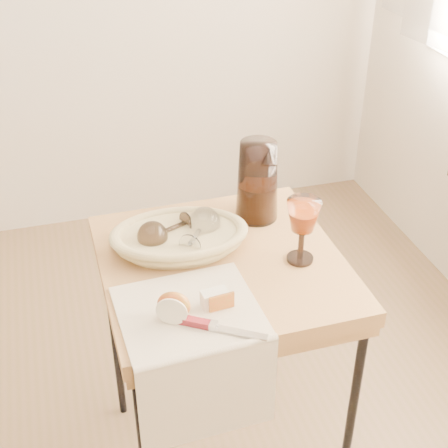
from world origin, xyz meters
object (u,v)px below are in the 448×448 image
object	(u,v)px
goblet_lying_a	(167,230)
pitcher	(257,181)
tea_towel	(189,312)
apple_half	(174,305)
wine_goblet	(302,231)
bread_basket	(179,239)
side_table	(222,369)
table_knife	(217,327)
goblet_lying_b	(198,232)

from	to	relation	value
goblet_lying_a	pitcher	xyz separation A→B (m)	(0.27, 0.08, 0.06)
tea_towel	apple_half	bearing A→B (deg)	-163.43
goblet_lying_a	pitcher	world-z (taller)	pitcher
goblet_lying_a	wine_goblet	size ratio (longest dim) A/B	0.74
bread_basket	side_table	bearing A→B (deg)	-36.08
table_knife	pitcher	bearing A→B (deg)	94.13
goblet_lying_b	wine_goblet	distance (m)	0.26
side_table	table_knife	bearing A→B (deg)	-108.24
tea_towel	goblet_lying_a	size ratio (longest dim) A/B	2.44
apple_half	table_knife	xyz separation A→B (m)	(0.08, -0.06, -0.03)
side_table	goblet_lying_a	xyz separation A→B (m)	(-0.12, 0.09, 0.43)
wine_goblet	goblet_lying_b	bearing A→B (deg)	153.60
goblet_lying_a	bread_basket	bearing A→B (deg)	130.51
tea_towel	goblet_lying_b	size ratio (longest dim) A/B	2.31
side_table	apple_half	world-z (taller)	apple_half
tea_towel	wine_goblet	bearing A→B (deg)	18.23
side_table	goblet_lying_b	bearing A→B (deg)	125.32
tea_towel	table_knife	bearing A→B (deg)	-63.13
side_table	goblet_lying_a	bearing A→B (deg)	141.26
pitcher	table_knife	bearing A→B (deg)	-104.43
side_table	apple_half	xyz separation A→B (m)	(-0.16, -0.19, 0.42)
goblet_lying_a	apple_half	xyz separation A→B (m)	(-0.04, -0.28, -0.01)
goblet_lying_a	side_table	bearing A→B (deg)	118.33
goblet_lying_a	table_knife	xyz separation A→B (m)	(0.03, -0.35, -0.04)
goblet_lying_a	goblet_lying_b	size ratio (longest dim) A/B	0.95
goblet_lying_b	wine_goblet	bearing A→B (deg)	-81.92
pitcher	bread_basket	bearing A→B (deg)	-144.65
goblet_lying_b	pitcher	size ratio (longest dim) A/B	0.51
pitcher	wine_goblet	world-z (taller)	pitcher
apple_half	table_knife	distance (m)	0.11
wine_goblet	table_knife	distance (m)	0.34
side_table	table_knife	xyz separation A→B (m)	(-0.08, -0.25, 0.40)
pitcher	wine_goblet	xyz separation A→B (m)	(0.04, -0.23, -0.03)
goblet_lying_b	wine_goblet	world-z (taller)	wine_goblet
tea_towel	table_knife	world-z (taller)	table_knife
wine_goblet	side_table	bearing A→B (deg)	164.20
goblet_lying_a	wine_goblet	world-z (taller)	wine_goblet
goblet_lying_b	apple_half	distance (m)	0.28
side_table	wine_goblet	size ratio (longest dim) A/B	4.40
tea_towel	pitcher	distance (m)	0.46
apple_half	pitcher	bearing A→B (deg)	74.07
pitcher	wine_goblet	size ratio (longest dim) A/B	1.53
goblet_lying_a	pitcher	distance (m)	0.28
bread_basket	table_knife	size ratio (longest dim) A/B	1.54
bread_basket	apple_half	world-z (taller)	apple_half
bread_basket	goblet_lying_b	distance (m)	0.06
tea_towel	table_knife	distance (m)	0.09
side_table	pitcher	distance (m)	0.54
side_table	goblet_lying_a	size ratio (longest dim) A/B	5.95
tea_towel	wine_goblet	size ratio (longest dim) A/B	1.81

